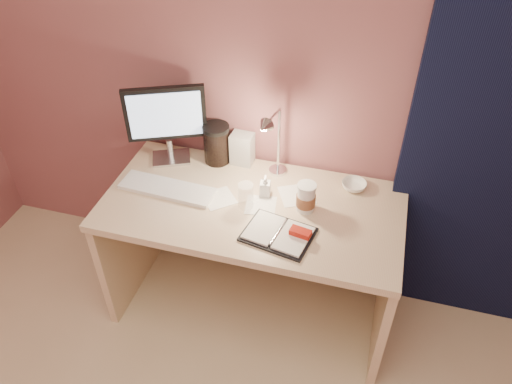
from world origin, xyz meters
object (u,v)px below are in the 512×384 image
(desk, at_px, (256,228))
(bowl, at_px, (354,186))
(monitor, at_px, (166,118))
(dark_jar, at_px, (217,145))
(coffee_cup, at_px, (306,198))
(desk_lamp, at_px, (279,143))
(product_box, at_px, (242,149))
(lotion_bottle, at_px, (265,186))
(keyboard, at_px, (167,189))
(clear_cup, at_px, (246,196))
(planner, at_px, (280,234))

(desk, height_order, bowl, bowl)
(monitor, xyz_separation_m, dark_jar, (0.24, 0.05, -0.16))
(coffee_cup, bearing_deg, desk_lamp, 138.19)
(dark_jar, bearing_deg, bowl, -3.44)
(bowl, height_order, desk_lamp, desk_lamp)
(desk, xyz_separation_m, product_box, (-0.14, 0.23, 0.31))
(lotion_bottle, relative_size, desk_lamp, 0.28)
(monitor, bearing_deg, desk, -41.36)
(keyboard, distance_m, dark_jar, 0.34)
(clear_cup, xyz_separation_m, lotion_bottle, (0.06, 0.11, -0.01))
(product_box, bearing_deg, coffee_cup, -33.00)
(keyboard, bearing_deg, monitor, 112.22)
(product_box, bearing_deg, bowl, -3.64)
(planner, bearing_deg, clear_cup, 154.17)
(desk_lamp, bearing_deg, clear_cup, -104.02)
(monitor, distance_m, product_box, 0.41)
(keyboard, height_order, lotion_bottle, lotion_bottle)
(dark_jar, bearing_deg, lotion_bottle, -33.01)
(keyboard, relative_size, bowl, 3.91)
(bowl, relative_size, desk_lamp, 0.31)
(bowl, bearing_deg, lotion_bottle, -158.55)
(planner, bearing_deg, desk_lamp, 116.23)
(keyboard, distance_m, coffee_cup, 0.67)
(monitor, relative_size, coffee_cup, 2.91)
(monitor, bearing_deg, desk_lamp, -29.03)
(dark_jar, xyz_separation_m, desk_lamp, (0.35, -0.10, 0.15))
(lotion_bottle, bearing_deg, desk, -165.96)
(monitor, bearing_deg, lotion_bottle, -39.17)
(planner, bearing_deg, coffee_cup, 80.87)
(clear_cup, bearing_deg, lotion_bottle, 58.61)
(lotion_bottle, relative_size, dark_jar, 0.58)
(bowl, xyz_separation_m, lotion_bottle, (-0.40, -0.16, 0.04))
(lotion_bottle, height_order, dark_jar, dark_jar)
(dark_jar, bearing_deg, coffee_cup, -26.35)
(coffee_cup, xyz_separation_m, dark_jar, (-0.51, 0.25, 0.03))
(bowl, height_order, dark_jar, dark_jar)
(planner, xyz_separation_m, lotion_bottle, (-0.13, 0.25, 0.04))
(bowl, bearing_deg, keyboard, -163.65)
(desk, relative_size, bowl, 11.74)
(lotion_bottle, xyz_separation_m, desk_lamp, (0.04, 0.10, 0.19))
(desk, distance_m, dark_jar, 0.47)
(keyboard, bearing_deg, lotion_bottle, 14.87)
(planner, bearing_deg, bowl, 67.49)
(product_box, bearing_deg, dark_jar, -167.89)
(desk, relative_size, desk_lamp, 3.64)
(coffee_cup, xyz_separation_m, lotion_bottle, (-0.20, 0.05, -0.01))
(planner, distance_m, product_box, 0.57)
(desk, distance_m, keyboard, 0.49)
(desk, height_order, coffee_cup, coffee_cup)
(bowl, height_order, product_box, product_box)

